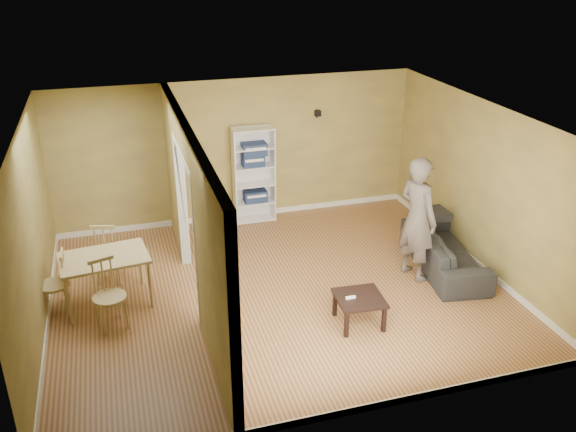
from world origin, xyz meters
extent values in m
plane|color=#A9764F|center=(0.00, 0.00, 0.00)|extent=(6.50, 6.50, 0.00)
plane|color=white|center=(0.00, 0.00, 2.60)|extent=(6.50, 6.50, 0.00)
plane|color=tan|center=(0.00, 2.75, 1.30)|extent=(6.50, 0.00, 6.50)
plane|color=tan|center=(0.00, -2.75, 1.30)|extent=(6.50, 0.00, 6.50)
plane|color=tan|center=(-3.25, 0.00, 1.30)|extent=(0.00, 5.50, 5.50)
plane|color=tan|center=(3.25, 0.00, 1.30)|extent=(0.00, 5.50, 5.50)
cube|color=black|center=(1.50, 2.69, 1.90)|extent=(0.10, 0.10, 0.10)
imported|color=black|center=(2.70, -0.06, 0.39)|extent=(2.17, 1.19, 0.78)
imported|color=slate|center=(2.11, -0.16, 1.13)|extent=(0.97, 0.85, 2.27)
cube|color=white|center=(-0.11, 2.56, 0.88)|extent=(0.02, 0.33, 1.77)
cube|color=white|center=(0.61, 2.56, 0.88)|extent=(0.02, 0.33, 1.77)
cube|color=white|center=(0.25, 2.71, 0.88)|extent=(0.74, 0.02, 1.77)
cube|color=white|center=(0.25, 2.56, 0.02)|extent=(0.70, 0.33, 0.02)
cube|color=white|center=(0.25, 2.56, 0.37)|extent=(0.70, 0.33, 0.02)
cube|color=white|center=(0.25, 2.56, 0.71)|extent=(0.70, 0.33, 0.02)
cube|color=white|center=(0.25, 2.56, 1.06)|extent=(0.70, 0.33, 0.02)
cube|color=white|center=(0.25, 2.56, 1.40)|extent=(0.70, 0.33, 0.02)
cube|color=white|center=(0.25, 2.56, 1.75)|extent=(0.70, 0.33, 0.02)
cube|color=navy|center=(0.27, 2.56, 0.48)|extent=(0.41, 0.27, 0.21)
cube|color=navy|center=(0.24, 2.56, 1.17)|extent=(0.39, 0.26, 0.20)
cube|color=#132047|center=(0.27, 2.56, 1.40)|extent=(0.43, 0.28, 0.22)
cube|color=black|center=(0.80, -1.13, 0.39)|extent=(0.62, 0.62, 0.04)
cube|color=black|center=(0.54, -1.39, 0.19)|extent=(0.05, 0.05, 0.37)
cube|color=black|center=(1.06, -1.39, 0.19)|extent=(0.05, 0.05, 0.37)
cube|color=black|center=(0.54, -0.87, 0.19)|extent=(0.05, 0.05, 0.37)
cube|color=black|center=(1.06, -0.87, 0.19)|extent=(0.05, 0.05, 0.37)
cube|color=white|center=(0.67, -1.13, 0.43)|extent=(0.14, 0.04, 0.03)
cube|color=tan|center=(-2.43, 0.37, 0.73)|extent=(1.19, 0.79, 0.04)
cylinder|color=tan|center=(-2.97, 0.02, 0.35)|extent=(0.05, 0.05, 0.71)
cylinder|color=tan|center=(-1.88, 0.02, 0.35)|extent=(0.05, 0.05, 0.71)
cylinder|color=tan|center=(-2.97, 0.72, 0.35)|extent=(0.05, 0.05, 0.71)
cylinder|color=tan|center=(-1.88, 0.72, 0.35)|extent=(0.05, 0.05, 0.71)
camera|label=1|loc=(-2.09, -7.52, 4.73)|focal=38.00mm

